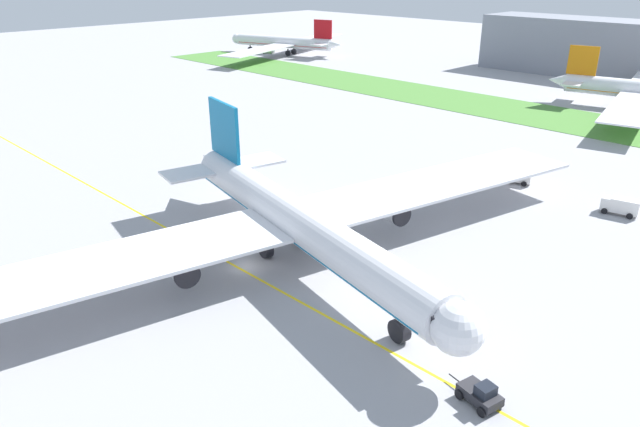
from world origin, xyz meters
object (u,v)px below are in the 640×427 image
airliner_foreground (296,220)px  ground_crew_wingwalker_port (391,266)px  ground_crew_wingwalker_starboard (220,224)px  parked_airliner_far_left (285,42)px  pushback_tug (481,394)px  service_truck_baggage_loader (620,205)px  ground_crew_marshaller_front (92,282)px  service_truck_fuel_bowser (513,174)px

airliner_foreground → ground_crew_wingwalker_port: 12.86m
ground_crew_wingwalker_starboard → parked_airliner_far_left: 170.61m
airliner_foreground → pushback_tug: size_ratio=17.28×
pushback_tug → service_truck_baggage_loader: (-6.97, 51.00, 0.45)m
ground_crew_marshaller_front → service_truck_fuel_bowser: bearing=76.2°
service_truck_baggage_loader → service_truck_fuel_bowser: service_truck_baggage_loader is taller
ground_crew_wingwalker_port → service_truck_fuel_bowser: service_truck_fuel_bowser is taller
service_truck_baggage_loader → parked_airliner_far_left: bearing=154.6°
pushback_tug → ground_crew_wingwalker_starboard: 44.98m
pushback_tug → ground_crew_wingwalker_starboard: bearing=173.0°
ground_crew_marshaller_front → service_truck_fuel_bowser: (16.53, 67.36, 0.38)m
pushback_tug → airliner_foreground: bearing=167.6°
airliner_foreground → pushback_tug: 31.28m
ground_crew_marshaller_front → ground_crew_wingwalker_starboard: size_ratio=1.08×
ground_crew_wingwalker_port → ground_crew_wingwalker_starboard: size_ratio=1.08×
airliner_foreground → parked_airliner_far_left: (-135.04, 119.43, -0.74)m
service_truck_fuel_bowser → service_truck_baggage_loader: bearing=-5.0°
pushback_tug → service_truck_baggage_loader: bearing=97.8°
pushback_tug → service_truck_baggage_loader: 51.47m
ground_crew_wingwalker_starboard → service_truck_fuel_bowser: size_ratio=0.24×
ground_crew_wingwalker_starboard → service_truck_fuel_bowser: bearing=67.5°
parked_airliner_far_left → airliner_foreground: bearing=-41.5°
parked_airliner_far_left → service_truck_baggage_loader: bearing=-25.4°
pushback_tug → service_truck_fuel_bowser: 58.27m
pushback_tug → parked_airliner_far_left: parked_airliner_far_left is taller
airliner_foreground → parked_airliner_far_left: size_ratio=1.19×
ground_crew_wingwalker_port → ground_crew_marshaller_front: size_ratio=1.00×
service_truck_baggage_loader → parked_airliner_far_left: size_ratio=0.07×
ground_crew_wingwalker_port → ground_crew_wingwalker_starboard: bearing=-164.2°
pushback_tug → ground_crew_marshaller_front: pushback_tug is taller
pushback_tug → ground_crew_marshaller_front: (-41.65, -14.79, 0.06)m
ground_crew_wingwalker_port → pushback_tug: bearing=-32.4°
airliner_foreground → service_truck_fuel_bowser: (5.10, 45.96, -4.17)m
ground_crew_wingwalker_port → parked_airliner_far_left: (-145.54, 113.55, 3.82)m
ground_crew_wingwalker_port → parked_airliner_far_left: 184.63m
pushback_tug → ground_crew_wingwalker_starboard: pushback_tug is taller
service_truck_fuel_bowser → ground_crew_marshaller_front: bearing=-103.8°
ground_crew_marshaller_front → ground_crew_wingwalker_starboard: 20.48m
ground_crew_marshaller_front → parked_airliner_far_left: parked_airliner_far_left is taller
parked_airliner_far_left → ground_crew_wingwalker_starboard: bearing=-45.0°
ground_crew_wingwalker_starboard → parked_airliner_far_left: parked_airliner_far_left is taller
parked_airliner_far_left → ground_crew_wingwalker_port: bearing=-38.0°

